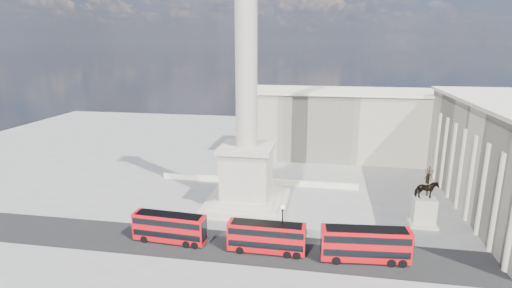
{
  "coord_description": "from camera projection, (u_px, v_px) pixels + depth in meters",
  "views": [
    {
      "loc": [
        12.87,
        -59.36,
        27.79
      ],
      "look_at": [
        2.35,
        0.78,
        12.23
      ],
      "focal_mm": 28.0,
      "sensor_mm": 36.0,
      "label": 1
    }
  ],
  "objects": [
    {
      "name": "building_northeast",
      "position": [
        354.0,
        124.0,
        98.46
      ],
      "size": [
        51.0,
        17.0,
        16.6
      ],
      "color": "beige",
      "rests_on": "ground"
    },
    {
      "name": "red_bus_b",
      "position": [
        267.0,
        237.0,
        53.97
      ],
      "size": [
        10.56,
        2.58,
        4.27
      ],
      "rotation": [
        0.0,
        0.0,
        -0.01
      ],
      "color": "red",
      "rests_on": "ground"
    },
    {
      "name": "red_bus_a",
      "position": [
        170.0,
        227.0,
        56.79
      ],
      "size": [
        10.67,
        3.08,
        4.27
      ],
      "rotation": [
        0.0,
        0.0,
        -0.06
      ],
      "color": "red",
      "rests_on": "ground"
    },
    {
      "name": "pedestrian_standing",
      "position": [
        387.0,
        238.0,
        56.56
      ],
      "size": [
        1.04,
        0.94,
        1.74
      ],
      "primitive_type": "imported",
      "rotation": [
        0.0,
        0.0,
        3.56
      ],
      "color": "black",
      "rests_on": "ground"
    },
    {
      "name": "victorian_lamp",
      "position": [
        282.0,
        225.0,
        53.19
      ],
      "size": [
        0.6,
        0.6,
        7.03
      ],
      "rotation": [
        0.0,
        0.0,
        0.1
      ],
      "color": "black",
      "rests_on": "ground"
    },
    {
      "name": "nelsons_column",
      "position": [
        247.0,
        133.0,
        67.26
      ],
      "size": [
        14.0,
        14.0,
        49.85
      ],
      "color": "#BDB09E",
      "rests_on": "ground"
    },
    {
      "name": "pedestrian_walking",
      "position": [
        352.0,
        239.0,
        56.35
      ],
      "size": [
        0.62,
        0.41,
        1.7
      ],
      "primitive_type": "imported",
      "rotation": [
        0.0,
        0.0,
        0.0
      ],
      "color": "black",
      "rests_on": "ground"
    },
    {
      "name": "ground",
      "position": [
        241.0,
        216.0,
        65.68
      ],
      "size": [
        180.0,
        180.0,
        0.0
      ],
      "primitive_type": "plane",
      "color": "gray",
      "rests_on": "ground"
    },
    {
      "name": "balustrade_wall",
      "position": [
        258.0,
        181.0,
        80.81
      ],
      "size": [
        40.0,
        0.6,
        1.1
      ],
      "primitive_type": "cube",
      "color": "beige",
      "rests_on": "ground"
    },
    {
      "name": "red_bus_c",
      "position": [
        366.0,
        244.0,
        51.69
      ],
      "size": [
        11.57,
        3.58,
        4.62
      ],
      "rotation": [
        0.0,
        0.0,
        0.09
      ],
      "color": "red",
      "rests_on": "ground"
    },
    {
      "name": "bare_tree_mid",
      "position": [
        477.0,
        182.0,
        64.32
      ],
      "size": [
        2.01,
        2.01,
        7.64
      ],
      "rotation": [
        0.0,
        0.0,
        -0.32
      ],
      "color": "#332319",
      "rests_on": "ground"
    },
    {
      "name": "asphalt_road",
      "position": [
        261.0,
        249.0,
        55.3
      ],
      "size": [
        120.0,
        9.0,
        0.01
      ],
      "primitive_type": "cube",
      "color": "black",
      "rests_on": "ground"
    },
    {
      "name": "pedestrian_crossing",
      "position": [
        306.0,
        234.0,
        57.82
      ],
      "size": [
        0.53,
        1.02,
        1.66
      ],
      "primitive_type": "imported",
      "rotation": [
        0.0,
        0.0,
        1.71
      ],
      "color": "black",
      "rests_on": "ground"
    },
    {
      "name": "equestrian_statue",
      "position": [
        424.0,
        208.0,
        61.62
      ],
      "size": [
        4.14,
        3.11,
        8.59
      ],
      "color": "beige",
      "rests_on": "ground"
    },
    {
      "name": "bare_tree_far",
      "position": [
        429.0,
        173.0,
        70.29
      ],
      "size": [
        1.71,
        1.71,
        6.97
      ],
      "rotation": [
        0.0,
        0.0,
        -0.27
      ],
      "color": "#332319",
      "rests_on": "ground"
    }
  ]
}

